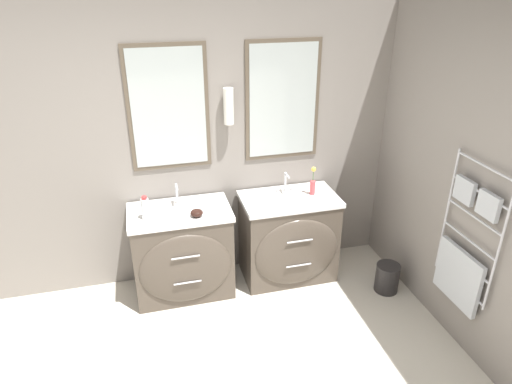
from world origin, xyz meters
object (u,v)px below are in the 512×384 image
(vanity_right, at_px, (289,238))
(amenity_bowl, at_px, (197,213))
(vanity_left, at_px, (183,253))
(toiletry_bottle, at_px, (145,209))
(waste_bin, at_px, (387,277))
(flower_vase, at_px, (313,184))

(vanity_right, bearing_deg, amenity_bowl, -172.56)
(vanity_left, bearing_deg, toiletry_bottle, -169.26)
(toiletry_bottle, height_order, amenity_bowl, toiletry_bottle)
(waste_bin, bearing_deg, vanity_left, 166.21)
(vanity_left, height_order, toiletry_bottle, toiletry_bottle)
(vanity_right, height_order, amenity_bowl, amenity_bowl)
(toiletry_bottle, height_order, flower_vase, flower_vase)
(vanity_left, height_order, flower_vase, flower_vase)
(vanity_left, distance_m, amenity_bowl, 0.48)
(vanity_right, distance_m, amenity_bowl, 0.99)
(toiletry_bottle, distance_m, amenity_bowl, 0.42)
(vanity_right, relative_size, flower_vase, 3.24)
(vanity_left, xyz_separation_m, toiletry_bottle, (-0.28, -0.05, 0.51))
(flower_vase, xyz_separation_m, waste_bin, (0.59, -0.49, -0.81))
(vanity_left, bearing_deg, vanity_right, 0.00)
(vanity_left, distance_m, flower_vase, 1.33)
(toiletry_bottle, bearing_deg, amenity_bowl, -8.43)
(vanity_right, relative_size, amenity_bowl, 8.26)
(vanity_left, height_order, amenity_bowl, amenity_bowl)
(vanity_left, xyz_separation_m, waste_bin, (1.82, -0.45, -0.29))
(vanity_left, xyz_separation_m, amenity_bowl, (0.13, -0.11, 0.45))
(vanity_left, relative_size, amenity_bowl, 8.26)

